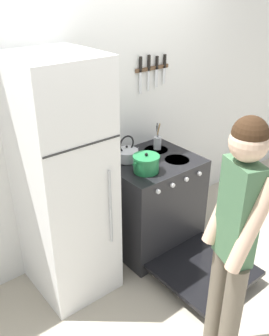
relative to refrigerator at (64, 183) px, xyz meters
name	(u,v)px	position (x,y,z in m)	size (l,w,h in m)	color
ground_plane	(105,236)	(0.56, 0.33, -0.95)	(14.00, 14.00, 0.00)	#B2A893
wall_back	(97,114)	(0.56, 0.36, 0.33)	(10.00, 0.06, 2.55)	silver
refrigerator	(64,183)	(0.00, 0.00, 0.00)	(0.58, 0.68, 1.89)	white
stove_range	(153,204)	(0.86, -0.05, -0.50)	(0.80, 1.39, 0.88)	#232326
dutch_oven_pot	(146,164)	(0.68, -0.15, 0.01)	(0.26, 0.22, 0.17)	#237A42
tea_kettle	(127,153)	(0.69, 0.12, 0.00)	(0.25, 0.20, 0.23)	silver
utensil_jar	(157,142)	(1.06, 0.13, 0.01)	(0.07, 0.07, 0.25)	#B7BABF
person	(234,239)	(0.41, -1.24, 0.03)	(0.36, 0.41, 1.72)	#6B6051
wall_knife_strip	(152,68)	(1.13, 0.31, 0.65)	(0.38, 0.03, 0.33)	brown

